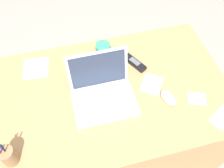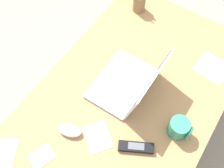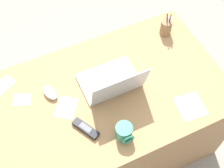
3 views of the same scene
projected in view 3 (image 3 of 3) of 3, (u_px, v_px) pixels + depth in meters
The scene contains 11 objects.
ground_plane at pixel (109, 142), 2.35m from camera, with size 6.00×6.00×0.00m, color gray.
desk at pixel (109, 121), 2.05m from camera, with size 1.35×0.82×0.72m, color #A87C4F.
laptop at pixel (112, 83), 1.73m from camera, with size 0.33×0.28×0.24m.
computer_mouse at pixel (50, 93), 1.73m from camera, with size 0.06×0.11×0.04m, color white.
coffee_mug_white at pixel (124, 132), 1.57m from camera, with size 0.09×0.10×0.09m.
cordless_phone at pixel (86, 129), 1.62m from camera, with size 0.11×0.16×0.03m.
pen_holder at pixel (166, 27), 1.95m from camera, with size 0.07×0.07×0.18m.
paper_note_near_laptop at pixel (1, 88), 1.77m from camera, with size 0.17×0.08×0.00m, color white.
paper_note_left at pixel (66, 108), 1.70m from camera, with size 0.10×0.13×0.00m, color white.
paper_note_right at pixel (22, 100), 1.73m from camera, with size 0.10×0.08×0.00m, color white.
paper_note_front at pixel (190, 106), 1.70m from camera, with size 0.14×0.16×0.00m, color white.
Camera 3 is at (0.37, 0.84, 2.21)m, focal length 49.59 mm.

